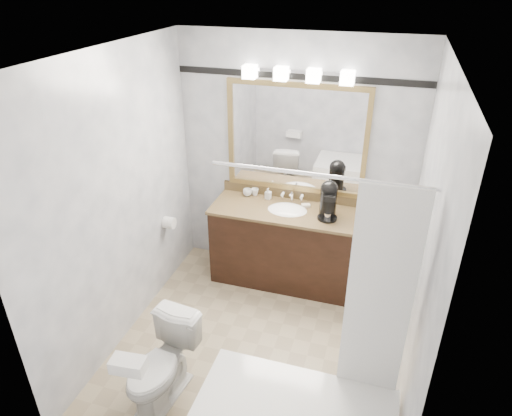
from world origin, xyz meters
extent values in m
cube|color=tan|center=(0.00, 0.00, -0.01)|extent=(2.40, 2.60, 0.01)
cube|color=white|center=(0.00, 0.00, 2.50)|extent=(2.40, 2.60, 0.01)
cube|color=silver|center=(0.00, 1.30, 1.25)|extent=(2.40, 0.01, 2.50)
cube|color=silver|center=(0.00, -1.30, 1.25)|extent=(2.40, 0.01, 2.50)
cube|color=silver|center=(-1.20, 0.00, 1.25)|extent=(0.01, 2.60, 2.50)
cube|color=silver|center=(1.20, 0.00, 1.25)|extent=(0.01, 2.60, 2.50)
cube|color=black|center=(0.00, 1.01, 0.41)|extent=(1.50, 0.55, 0.82)
cube|color=olive|center=(0.00, 1.01, 0.83)|extent=(1.53, 0.58, 0.03)
cube|color=olive|center=(0.00, 1.29, 0.90)|extent=(1.53, 0.03, 0.10)
ellipsoid|color=white|center=(0.00, 1.01, 0.82)|extent=(0.44, 0.34, 0.14)
cube|color=olive|center=(0.00, 1.28, 2.02)|extent=(1.40, 0.04, 0.05)
cube|color=olive|center=(0.00, 1.28, 0.97)|extent=(1.40, 0.04, 0.05)
cube|color=olive|center=(-0.68, 1.28, 1.50)|extent=(0.05, 0.04, 1.00)
cube|color=olive|center=(0.68, 1.28, 1.50)|extent=(0.05, 0.04, 1.00)
cube|color=white|center=(0.00, 1.29, 1.50)|extent=(1.30, 0.01, 1.00)
cube|color=silver|center=(0.00, 1.27, 2.15)|extent=(0.90, 0.05, 0.03)
cube|color=white|center=(-0.45, 1.22, 2.13)|extent=(0.12, 0.12, 0.12)
cube|color=white|center=(-0.15, 1.22, 2.13)|extent=(0.12, 0.12, 0.12)
cube|color=white|center=(0.15, 1.22, 2.13)|extent=(0.12, 0.12, 0.12)
cube|color=white|center=(0.45, 1.22, 2.13)|extent=(0.12, 0.12, 0.12)
cube|color=black|center=(0.00, 1.29, 2.10)|extent=(2.40, 0.01, 0.06)
cylinder|color=silver|center=(0.53, -0.54, 1.95)|extent=(1.30, 0.02, 0.02)
cube|color=white|center=(0.95, -0.55, 1.18)|extent=(0.40, 0.04, 1.55)
cylinder|color=white|center=(-1.14, 0.66, 0.70)|extent=(0.11, 0.12, 0.12)
imported|color=white|center=(-0.53, -0.75, 0.34)|extent=(0.46, 0.71, 0.68)
cube|color=white|center=(-0.53, -1.12, 0.72)|extent=(0.24, 0.14, 0.09)
cylinder|color=black|center=(0.41, 0.95, 0.86)|extent=(0.19, 0.19, 0.02)
cylinder|color=black|center=(0.40, 1.01, 1.00)|extent=(0.16, 0.16, 0.28)
sphere|color=black|center=(0.40, 1.01, 1.14)|extent=(0.17, 0.17, 0.17)
cube|color=black|center=(0.41, 0.93, 1.09)|extent=(0.12, 0.12, 0.05)
cylinder|color=silver|center=(0.41, 0.93, 0.89)|extent=(0.06, 0.06, 0.06)
imported|color=white|center=(-0.48, 1.20, 0.89)|extent=(0.11, 0.11, 0.07)
imported|color=white|center=(-0.41, 1.23, 0.89)|extent=(0.09, 0.09, 0.07)
imported|color=white|center=(-0.25, 1.19, 0.91)|extent=(0.07, 0.07, 0.12)
cube|color=beige|center=(0.16, 1.13, 0.86)|extent=(0.10, 0.08, 0.03)
camera|label=1|loc=(0.88, -2.90, 2.99)|focal=32.00mm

